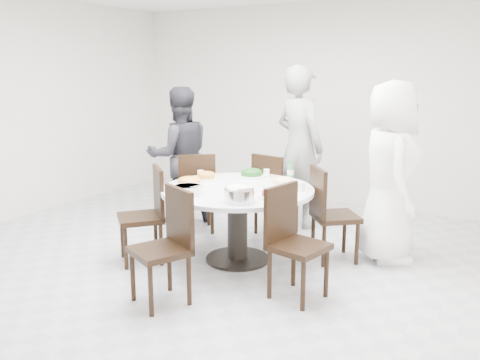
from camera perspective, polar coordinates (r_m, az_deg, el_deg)
The scene contains 22 objects.
floor at distance 5.07m, azimuth -4.06°, elevation -9.59°, with size 6.00×6.00×0.01m, color #B7B7BC.
wall_back at distance 7.38m, azimuth 9.12°, elevation 8.43°, with size 6.00×0.01×2.80m, color silver.
dining_table at distance 5.07m, azimuth -0.29°, elevation -5.02°, with size 1.50×1.50×0.75m, color white.
chair_ne at distance 5.15m, azimuth 10.67°, elevation -3.81°, with size 0.42×0.42×0.95m, color black.
chair_n at distance 5.90m, azimuth 4.14°, elevation -1.55°, with size 0.42×0.42×0.95m, color black.
chair_nw at distance 6.00m, azimuth -4.99°, elevation -1.32°, with size 0.42×0.42×0.95m, color black.
chair_sw at distance 5.11m, azimuth -11.14°, elevation -3.95°, with size 0.42×0.42×0.95m, color black.
chair_s at distance 4.19m, azimuth -9.03°, elevation -7.57°, with size 0.42×0.42×0.95m, color black.
chair_se at distance 4.26m, azimuth 6.62°, elevation -7.16°, with size 0.42×0.42×0.95m, color black.
diner_right at distance 5.20m, azimuth 16.47°, elevation 0.83°, with size 0.88×0.57×1.79m, color white.
diner_middle at distance 6.17m, azimuth 6.66°, elevation 3.71°, with size 0.71×0.46×1.94m, color black.
diner_left at distance 6.33m, azimuth -6.78°, elevation 2.75°, with size 0.82×0.64×1.68m, color #222127.
dish_greens at distance 5.44m, azimuth 1.31°, elevation 0.68°, with size 0.29×0.29×0.08m, color white.
dish_pale at distance 5.04m, azimuth 4.94°, elevation -0.32°, with size 0.28×0.28×0.08m, color white.
dish_orange at distance 5.33m, azimuth -3.80°, elevation 0.33°, with size 0.24×0.24×0.06m, color white.
dish_redbrown at distance 4.59m, azimuth 3.72°, elevation -1.66°, with size 0.26×0.26×0.06m, color white.
dish_tofu at distance 5.05m, azimuth -5.73°, elevation -0.30°, with size 0.30×0.30×0.08m, color white.
rice_bowl at distance 4.46m, azimuth -0.10°, elevation -1.72°, with size 0.27×0.27×0.11m, color silver.
soup_bowl at distance 4.74m, azimuth -5.89°, elevation -1.11°, with size 0.27×0.27×0.08m, color white.
beverage_bottle at distance 5.26m, azimuth 5.68°, elevation 1.04°, with size 0.07×0.07×0.23m, color #327E46.
tea_cups at distance 5.49m, azimuth 2.50°, elevation 0.80°, with size 0.07×0.07×0.08m, color white.
chopsticks at distance 5.55m, azimuth 3.42°, elevation 0.55°, with size 0.24×0.04×0.01m, color tan, non-canonical shape.
Camera 1 is at (2.66, -3.87, 1.90)m, focal length 38.00 mm.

